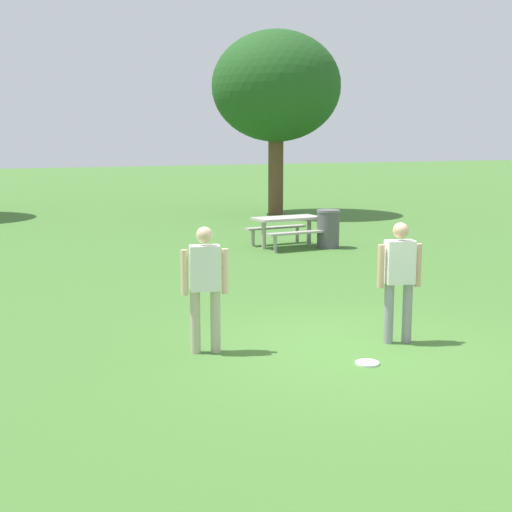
# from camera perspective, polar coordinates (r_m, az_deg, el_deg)

# --- Properties ---
(ground_plane) EXTENTS (120.00, 120.00, 0.00)m
(ground_plane) POSITION_cam_1_polar(r_m,az_deg,el_deg) (9.45, 8.05, -7.46)
(ground_plane) COLOR #447530
(person_thrower) EXTENTS (0.59, 0.31, 1.64)m
(person_thrower) POSITION_cam_1_polar(r_m,az_deg,el_deg) (9.63, 11.46, -1.46)
(person_thrower) COLOR gray
(person_thrower) RESTS_ON ground
(person_catcher) EXTENTS (0.59, 0.31, 1.64)m
(person_catcher) POSITION_cam_1_polar(r_m,az_deg,el_deg) (9.04, -4.14, -2.02)
(person_catcher) COLOR #B7AD93
(person_catcher) RESTS_ON ground
(frisbee) EXTENTS (0.30, 0.30, 0.03)m
(frisbee) POSITION_cam_1_polar(r_m,az_deg,el_deg) (8.88, 8.96, -8.52)
(frisbee) COLOR white
(frisbee) RESTS_ON ground
(picnic_table_near) EXTENTS (1.77, 1.51, 0.77)m
(picnic_table_near) POSITION_cam_1_polar(r_m,az_deg,el_deg) (17.90, 2.50, 2.50)
(picnic_table_near) COLOR #B2ADA3
(picnic_table_near) RESTS_ON ground
(trash_can_beside_table) EXTENTS (0.59, 0.59, 0.96)m
(trash_can_beside_table) POSITION_cam_1_polar(r_m,az_deg,el_deg) (17.90, 5.84, 2.20)
(trash_can_beside_table) COLOR #515156
(trash_can_beside_table) RESTS_ON ground
(tree_far_right) EXTENTS (4.57, 4.57, 6.48)m
(tree_far_right) POSITION_cam_1_polar(r_m,az_deg,el_deg) (25.68, 1.63, 13.44)
(tree_far_right) COLOR brown
(tree_far_right) RESTS_ON ground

